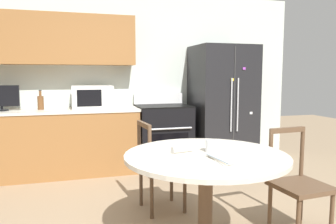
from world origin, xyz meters
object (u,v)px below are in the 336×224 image
Objects in this scene: oven_range at (163,136)px; dining_chair_far at (159,168)px; dining_chair_right at (298,185)px; candle_glass at (211,147)px; countertop_tv at (1,97)px; counter_bottle at (41,102)px; microwave at (92,97)px; refrigerator at (222,106)px.

oven_range is 1.56m from dining_chair_far.
dining_chair_right reaches higher than candle_glass.
counter_bottle is at bearing 3.40° from countertop_tv.
dining_chair_far is (-0.45, -1.50, -0.03)m from oven_range.
microwave is at bearing -60.69° from dining_chair_right.
countertop_tv is 4.71× the size of candle_glass.
dining_chair_right and dining_chair_far have the same top height.
counter_bottle reaches higher than candle_glass.
microwave is 2.88m from dining_chair_right.
refrigerator is at bearing -1.70° from countertop_tv.
countertop_tv is 3.64m from dining_chair_right.
oven_range is at bearing 176.21° from refrigerator.
oven_range is at bearing -1.98° from counter_bottle.
countertop_tv is at bearing 179.19° from oven_range.
dining_chair_far is (-1.37, -1.44, -0.46)m from refrigerator.
refrigerator is 1.99× the size of dining_chair_right.
microwave reaches higher than dining_chair_right.
countertop_tv is (-3.07, 0.09, 0.18)m from refrigerator.
candle_glass is at bearing -71.84° from microwave.
dining_chair_right is 0.88m from candle_glass.
microwave is at bearing 177.52° from refrigerator.
oven_range is 1.17m from microwave.
oven_range is at bearing -1.28° from microwave.
countertop_tv is at bearing -176.60° from counter_bottle.
refrigerator is at bearing 62.62° from candle_glass.
microwave is 2.46m from candle_glass.
countertop_tv reaches higher than microwave.
countertop_tv is (-2.15, 0.03, 0.61)m from oven_range.
refrigerator is 3.28× the size of microwave.
countertop_tv is at bearing 179.62° from microwave.
dining_chair_right is at bearing -76.61° from oven_range.
refrigerator reaches higher than dining_chair_right.
countertop_tv reaches higher than dining_chair_far.
refrigerator is 2.04m from dining_chair_far.
countertop_tv is 0.48m from counter_bottle.
refrigerator is 2.52m from candle_glass.
dining_chair_far is (-1.00, 0.82, 0.00)m from dining_chair_right.
refrigerator reaches higher than oven_range.
dining_chair_right is (2.23, -2.38, -0.57)m from counter_bottle.
oven_range is 1.20× the size of dining_chair_right.
counter_bottle is 0.29× the size of dining_chair_far.
refrigerator is 2.33m from dining_chair_right.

